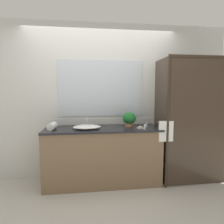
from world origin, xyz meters
name	(u,v)px	position (x,y,z in m)	size (l,w,h in m)	color
ground_plane	(103,183)	(0.00, 0.00, 0.00)	(8.00, 8.00, 0.00)	#B7B2A8
wall_back_with_mirror	(101,101)	(0.00, 0.34, 1.31)	(4.40, 0.06, 2.60)	silver
vanity_cabinet	(103,156)	(0.00, 0.01, 0.45)	(1.80, 0.58, 0.90)	brown
shower_enclosure	(186,121)	(1.28, -0.19, 1.02)	(1.20, 0.59, 2.00)	#2D2319
sink_basin	(87,127)	(-0.24, -0.04, 0.93)	(0.42, 0.30, 0.06)	white
faucet	(87,124)	(-0.24, 0.13, 0.95)	(0.17, 0.15, 0.15)	silver
potted_plant	(129,119)	(0.44, 0.08, 1.03)	(0.22, 0.22, 0.23)	#B77A51
soap_dish	(140,127)	(0.58, -0.10, 0.91)	(0.10, 0.07, 0.04)	silver
amenity_bottle_shampoo	(146,125)	(0.70, -0.02, 0.94)	(0.03, 0.03, 0.08)	silver
amenity_bottle_conditioner	(145,126)	(0.62, -0.20, 0.95)	(0.02, 0.02, 0.10)	silver
rolled_towel_near_edge	(52,126)	(-0.76, -0.03, 0.95)	(0.11, 0.11, 0.20)	white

